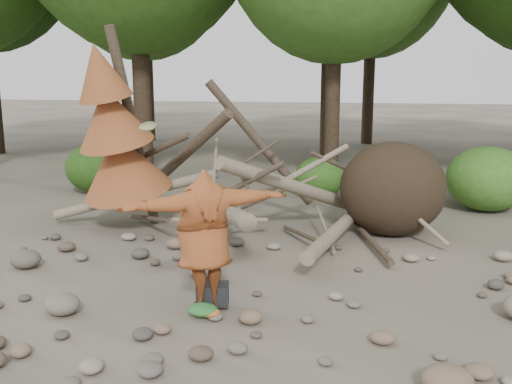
# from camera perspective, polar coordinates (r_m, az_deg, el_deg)

# --- Properties ---
(ground) EXTENTS (120.00, 120.00, 0.00)m
(ground) POSITION_cam_1_polar(r_m,az_deg,el_deg) (8.65, -3.51, -11.08)
(ground) COLOR #514C44
(ground) RESTS_ON ground
(deadfall_pile) EXTENTS (8.55, 5.24, 3.30)m
(deadfall_pile) POSITION_cam_1_polar(r_m,az_deg,el_deg) (12.18, 10.77, 0.19)
(deadfall_pile) COLOR #332619
(deadfall_pile) RESTS_ON ground
(dead_conifer) EXTENTS (2.06, 2.16, 4.35)m
(dead_conifer) POSITION_cam_1_polar(r_m,az_deg,el_deg) (12.28, -13.86, 5.62)
(dead_conifer) COLOR #4C3F30
(dead_conifer) RESTS_ON ground
(bush_left) EXTENTS (1.80, 1.80, 1.44)m
(bush_left) POSITION_cam_1_polar(r_m,az_deg,el_deg) (16.91, -15.56, 2.38)
(bush_left) COLOR #285216
(bush_left) RESTS_ON ground
(bush_mid) EXTENTS (1.40, 1.40, 1.12)m
(bush_mid) POSITION_cam_1_polar(r_m,az_deg,el_deg) (15.80, 6.42, 1.52)
(bush_mid) COLOR #35681E
(bush_mid) RESTS_ON ground
(bush_right) EXTENTS (2.00, 2.00, 1.60)m
(bush_right) POSITION_cam_1_polar(r_m,az_deg,el_deg) (15.22, 22.14, 1.24)
(bush_right) COLOR #427B26
(bush_right) RESTS_ON ground
(frisbee_thrower) EXTENTS (2.41, 1.90, 2.60)m
(frisbee_thrower) POSITION_cam_1_polar(r_m,az_deg,el_deg) (8.09, -5.22, -4.64)
(frisbee_thrower) COLOR brown
(frisbee_thrower) RESTS_ON ground
(backpack) EXTENTS (0.51, 0.39, 0.31)m
(backpack) POSITION_cam_1_polar(r_m,az_deg,el_deg) (8.46, -4.35, -10.51)
(backpack) COLOR black
(backpack) RESTS_ON ground
(cloth_green) EXTENTS (0.42, 0.35, 0.16)m
(cloth_green) POSITION_cam_1_polar(r_m,az_deg,el_deg) (8.16, -5.35, -11.96)
(cloth_green) COLOR #2B6C2D
(cloth_green) RESTS_ON ground
(cloth_orange) EXTENTS (0.32, 0.26, 0.12)m
(cloth_orange) POSITION_cam_1_polar(r_m,az_deg,el_deg) (8.13, -4.75, -12.20)
(cloth_orange) COLOR #BA641F
(cloth_orange) RESTS_ON ground
(boulder_front_left) EXTENTS (0.52, 0.46, 0.31)m
(boulder_front_left) POSITION_cam_1_polar(r_m,az_deg,el_deg) (8.67, -18.84, -10.56)
(boulder_front_left) COLOR slate
(boulder_front_left) RESTS_ON ground
(boulder_front_right) EXTENTS (0.55, 0.50, 0.33)m
(boulder_front_right) POSITION_cam_1_polar(r_m,az_deg,el_deg) (6.68, 18.61, -17.43)
(boulder_front_right) COLOR brown
(boulder_front_right) RESTS_ON ground
(boulder_mid_left) EXTENTS (0.55, 0.49, 0.33)m
(boulder_mid_left) POSITION_cam_1_polar(r_m,az_deg,el_deg) (10.85, -22.08, -6.23)
(boulder_mid_left) COLOR #5A544C
(boulder_mid_left) RESTS_ON ground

